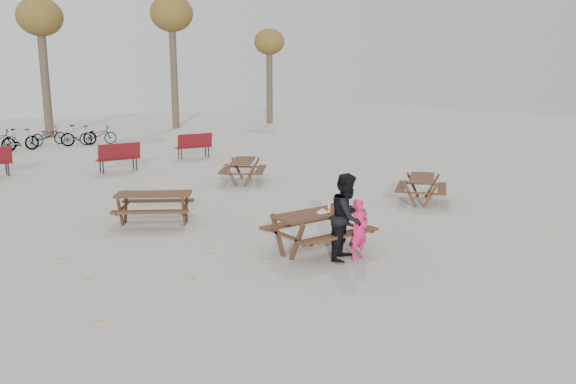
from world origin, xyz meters
TOP-DOWN VIEW (x-y plane):
  - ground at (0.00, 0.00)m, footprint 80.00×80.00m
  - main_picnic_table at (0.00, 0.00)m, footprint 1.80×1.45m
  - food_tray at (-0.00, -0.10)m, footprint 0.18×0.11m
  - bread_roll at (-0.00, -0.10)m, footprint 0.14×0.06m
  - soda_bottle at (0.16, -0.12)m, footprint 0.07×0.07m
  - child at (0.27, -0.84)m, footprint 0.44×0.31m
  - adult at (0.11, -0.68)m, footprint 0.99×0.93m
  - picnic_table_east at (4.96, 1.70)m, footprint 2.05×2.00m
  - picnic_table_north at (-1.75, 3.79)m, footprint 2.15×2.05m
  - picnic_table_far at (2.58, 6.94)m, footprint 2.10×2.15m
  - park_bench_row at (-1.38, 12.07)m, footprint 10.93×1.96m
  - bicycle_row at (-1.16, 20.08)m, footprint 8.93×2.60m
  - tree_row at (0.90, 25.15)m, footprint 32.17×3.52m
  - fallen_leaves at (0.50, 2.50)m, footprint 11.00×11.00m

SIDE VIEW (x-z plane):
  - ground at x=0.00m, z-range 0.00..0.00m
  - fallen_leaves at x=0.50m, z-range 0.00..0.01m
  - picnic_table_east at x=4.96m, z-range 0.00..0.69m
  - picnic_table_far at x=2.58m, z-range 0.00..0.72m
  - picnic_table_north at x=-1.75m, z-range 0.00..0.72m
  - bicycle_row at x=-1.16m, z-range -0.03..1.00m
  - park_bench_row at x=-1.38m, z-range 0.00..1.03m
  - child at x=0.27m, z-range 0.00..1.14m
  - main_picnic_table at x=0.00m, z-range 0.20..0.97m
  - food_tray at x=0.00m, z-range 0.78..0.81m
  - adult at x=0.11m, z-range 0.00..1.61m
  - bread_roll at x=0.00m, z-range 0.81..0.86m
  - soda_bottle at x=0.16m, z-range 0.76..0.93m
  - tree_row at x=0.90m, z-range 2.06..10.32m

